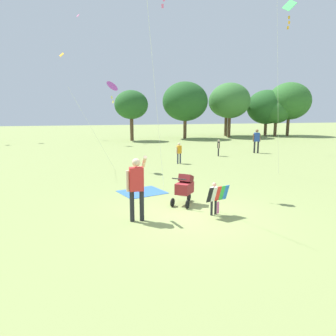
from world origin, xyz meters
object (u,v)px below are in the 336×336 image
Objects in this scene: person_red_shirt at (219,146)px; picnic_blanket at (142,192)px; kite_green_novelty at (112,87)px; stroller at (185,187)px; person_sitting_far at (257,139)px; child_with_butterfly_kite at (215,196)px; kite_orange_delta at (288,18)px; person_adult_flyer at (136,184)px; person_couple_left at (179,151)px.

person_red_shirt is 10.69m from picnic_blanket.
kite_green_novelty reaches higher than picnic_blanket.
person_sitting_far is (8.88, 11.00, 0.41)m from stroller.
person_red_shirt is (5.03, 11.50, 0.06)m from child_with_butterfly_kite.
child_with_butterfly_kite is 9.28m from kite_green_novelty.
person_red_shirt is at bearing 61.40° from stroller.
kite_green_novelty is (-7.67, 3.26, -2.92)m from kite_orange_delta.
person_red_shirt is at bearing 93.08° from kite_orange_delta.
kite_orange_delta is at bearing 32.33° from person_adult_flyer.
picnic_blanket is (-6.68, -8.32, -0.66)m from person_red_shirt.
person_adult_flyer is 8.73m from kite_green_novelty.
child_with_butterfly_kite is at bearing -137.39° from kite_orange_delta.
child_with_butterfly_kite is 0.81× the size of person_couple_left.
person_couple_left is at bearing 66.98° from person_adult_flyer.
person_couple_left is at bearing 75.17° from stroller.
person_couple_left is at bearing 14.14° from kite_green_novelty.
stroller is at bearing -148.22° from kite_orange_delta.
stroller is 11.63m from person_red_shirt.
person_adult_flyer is at bearing -122.76° from person_red_shirt.
kite_orange_delta is at bearing -112.00° from person_sitting_far.
person_sitting_far reaches higher than person_couple_left.
person_adult_flyer reaches higher than person_sitting_far.
kite_orange_delta is at bearing -23.04° from kite_green_novelty.
person_couple_left is at bearing -155.45° from person_sitting_far.
person_adult_flyer is at bearing -145.87° from stroller.
person_red_shirt reaches higher than child_with_butterfly_kite.
person_adult_flyer is at bearing -131.14° from person_sitting_far.
kite_green_novelty is at bearing 105.53° from child_with_butterfly_kite.
kite_orange_delta is (5.38, 4.95, 6.58)m from child_with_butterfly_kite.
person_red_shirt is (5.57, 10.21, 0.06)m from stroller.
person_couple_left is 6.84m from picnic_blanket.
person_sitting_far is at bearing 13.34° from person_red_shirt.
picnic_blanket is at bearing -82.87° from kite_green_novelty.
person_adult_flyer is 1.65× the size of person_red_shirt.
stroller is 0.60× the size of person_sitting_far.
child_with_butterfly_kite is at bearing -74.47° from kite_green_novelty.
person_adult_flyer is at bearing 177.98° from child_with_butterfly_kite.
person_red_shirt is at bearing 51.22° from picnic_blanket.
kite_green_novelty is (-2.28, 8.21, 3.66)m from child_with_butterfly_kite.
child_with_butterfly_kite reaches higher than picnic_blanket.
picnic_blanket is at bearing -118.10° from person_couple_left.
person_adult_flyer is at bearing -90.21° from kite_green_novelty.
child_with_butterfly_kite is 9.31m from person_couple_left.
person_couple_left is (1.55, 9.18, 0.12)m from child_with_butterfly_kite.
kite_orange_delta is 4.65× the size of person_sitting_far.
kite_green_novelty is 4.01× the size of person_red_shirt.
person_red_shirt is (-0.35, 6.54, -6.52)m from kite_orange_delta.
kite_orange_delta is 5.06× the size of picnic_blanket.
person_red_shirt is 0.71× the size of picnic_blanket.
person_sitting_far is at bearing 24.55° from person_couple_left.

